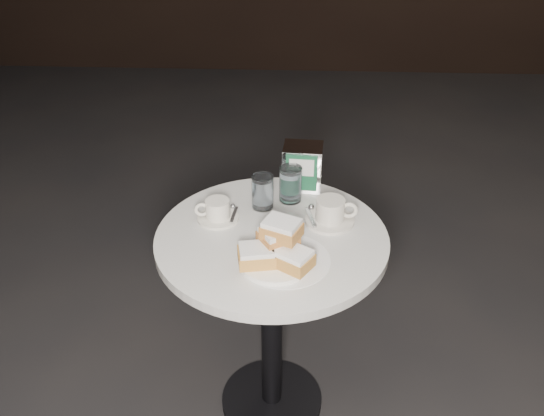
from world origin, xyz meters
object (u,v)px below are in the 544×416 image
Objects in this scene: beignet_plate at (277,249)px; water_glass_right at (290,184)px; coffee_cup_left at (217,211)px; coffee_cup_right at (331,212)px; napkin_dispenser at (303,167)px; water_glass_left at (263,192)px; cafe_table at (272,287)px.

beignet_plate reaches higher than water_glass_right.
coffee_cup_left is at bearing 131.67° from beignet_plate.
coffee_cup_right is 0.23m from napkin_dispenser.
water_glass_right is at bearing -109.25° from napkin_dispenser.
water_glass_right is (0.03, 0.34, 0.01)m from beignet_plate.
napkin_dispenser is (0.07, 0.43, 0.03)m from beignet_plate.
water_glass_right is (0.09, 0.05, 0.00)m from water_glass_left.
beignet_plate reaches higher than water_glass_left.
napkin_dispenser is (0.26, 0.21, 0.05)m from coffee_cup_left.
beignet_plate is 2.04× the size of water_glass_left.
water_glass_right is (0.05, 0.21, 0.26)m from cafe_table.
coffee_cup_right is at bearing 24.94° from cafe_table.
water_glass_right is at bearing 136.92° from coffee_cup_right.
water_glass_left is (0.14, 0.08, 0.03)m from coffee_cup_left.
beignet_plate reaches higher than coffee_cup_left.
beignet_plate is 0.44m from napkin_dispenser.
napkin_dispenser is (0.09, 0.30, 0.27)m from cafe_table.
beignet_plate is at bearing -79.10° from water_glass_left.
cafe_table is 0.30m from coffee_cup_right.
coffee_cup_left is (-0.17, 0.08, 0.23)m from cafe_table.
coffee_cup_right is 1.09× the size of napkin_dispenser.
napkin_dispenser is (0.13, 0.14, 0.02)m from water_glass_left.
coffee_cup_right is at bearing -20.03° from water_glass_left.
water_glass_right reaches higher than cafe_table.
water_glass_left reaches higher than coffee_cup_left.
cafe_table is 0.28m from beignet_plate.
cafe_table is at bearing -103.84° from water_glass_right.
coffee_cup_left is at bearing -150.70° from water_glass_right.
coffee_cup_right is 0.23m from water_glass_left.
beignet_plate is at bearing -95.15° from water_glass_right.
water_glass_right is at bearing 84.85° from beignet_plate.
napkin_dispenser is at bearing 80.90° from beignet_plate.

